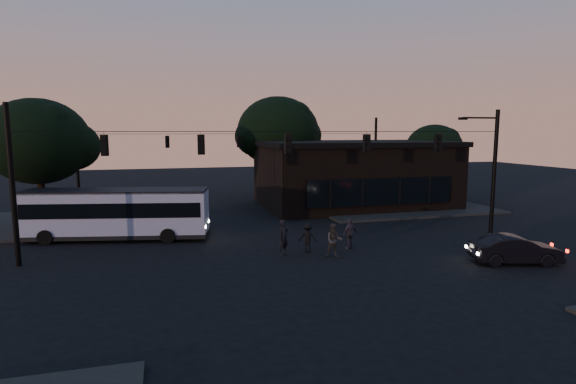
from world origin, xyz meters
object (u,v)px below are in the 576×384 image
object	(u,v)px
bus	(117,211)
car	(516,250)
building	(353,173)
pedestrian_a	(284,238)
pedestrian_d	(308,237)
pedestrian_c	(350,233)
pedestrian_b	(334,240)

from	to	relation	value
bus	car	world-z (taller)	bus
building	bus	world-z (taller)	building
car	pedestrian_a	bearing A→B (deg)	82.08
building	car	bearing A→B (deg)	-88.20
pedestrian_d	pedestrian_c	bearing A→B (deg)	-151.09
building	pedestrian_d	bearing A→B (deg)	-122.05
building	pedestrian_c	world-z (taller)	building
car	pedestrian_b	world-z (taller)	pedestrian_b
car	pedestrian_d	xyz separation A→B (m)	(-8.85, 4.55, 0.10)
building	pedestrian_b	distance (m)	16.34
car	pedestrian_c	distance (m)	7.94
car	pedestrian_d	bearing A→B (deg)	77.70
bus	building	bearing A→B (deg)	34.75
car	bus	bearing A→B (deg)	76.30
bus	pedestrian_a	bearing A→B (deg)	-23.11
bus	pedestrian_a	world-z (taller)	bus
pedestrian_d	building	bearing A→B (deg)	-94.33
pedestrian_a	building	bearing A→B (deg)	22.70
pedestrian_b	car	bearing A→B (deg)	-6.47
bus	pedestrian_c	distance (m)	13.34
building	pedestrian_c	distance (m)	14.58
pedestrian_a	pedestrian_d	xyz separation A→B (m)	(1.36, 0.25, -0.13)
pedestrian_b	pedestrian_a	bearing A→B (deg)	172.80
pedestrian_c	pedestrian_a	bearing A→B (deg)	-18.32
pedestrian_c	pedestrian_b	bearing A→B (deg)	20.05
building	pedestrian_c	size ratio (longest dim) A/B	9.35
bus	car	xyz separation A→B (m)	(18.59, -10.13, -0.96)
bus	pedestrian_b	world-z (taller)	bus
pedestrian_b	pedestrian_c	bearing A→B (deg)	59.14
building	pedestrian_b	bearing A→B (deg)	-116.80
pedestrian_b	pedestrian_c	xyz separation A→B (m)	(1.40, 1.31, -0.02)
building	pedestrian_d	distance (m)	15.74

